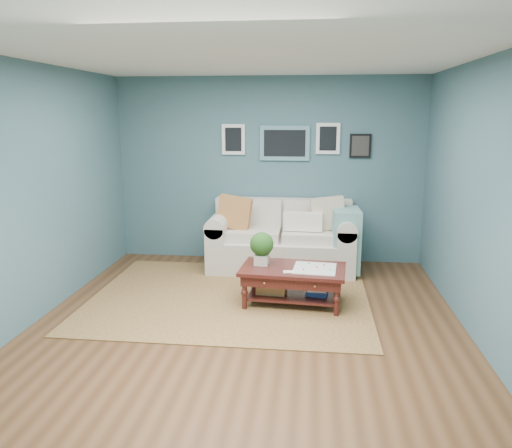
# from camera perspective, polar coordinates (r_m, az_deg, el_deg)

# --- Properties ---
(room_shell) EXTENTS (5.00, 5.02, 2.70)m
(room_shell) POSITION_cam_1_polar(r_m,az_deg,el_deg) (4.99, -0.94, 3.16)
(room_shell) COLOR brown
(room_shell) RESTS_ON ground
(area_rug) EXTENTS (3.29, 2.63, 0.01)m
(area_rug) POSITION_cam_1_polar(r_m,az_deg,el_deg) (6.09, -2.98, -8.31)
(area_rug) COLOR brown
(area_rug) RESTS_ON ground
(loveseat) EXTENTS (2.08, 0.95, 1.07)m
(loveseat) POSITION_cam_1_polar(r_m,az_deg,el_deg) (7.08, 3.69, -1.70)
(loveseat) COLOR beige
(loveseat) RESTS_ON ground
(coffee_table) EXTENTS (1.24, 0.78, 0.83)m
(coffee_table) POSITION_cam_1_polar(r_m,az_deg,el_deg) (5.79, 3.63, -5.65)
(coffee_table) COLOR black
(coffee_table) RESTS_ON ground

